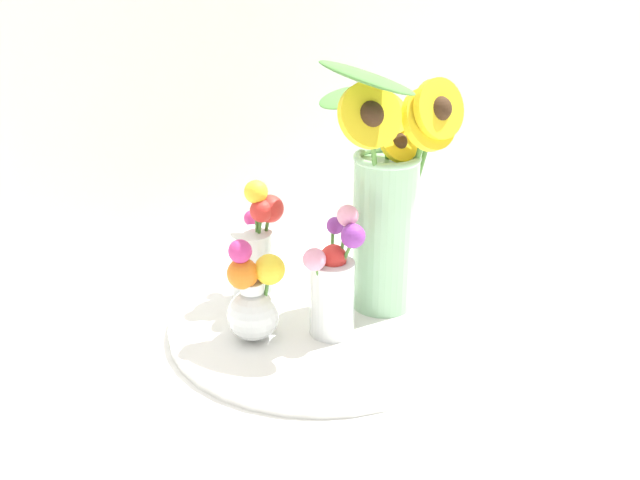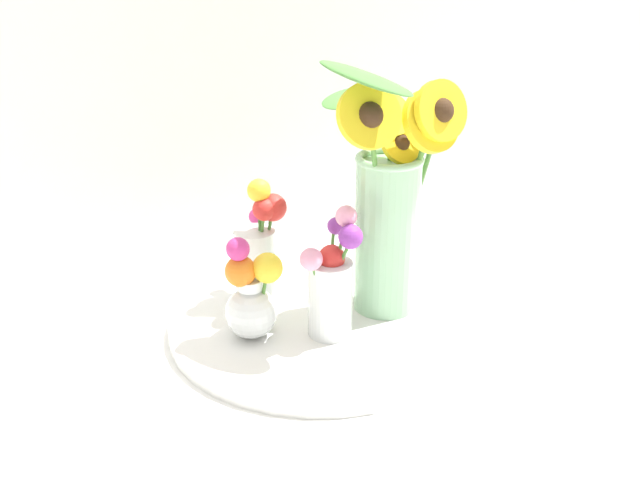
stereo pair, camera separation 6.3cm
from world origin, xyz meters
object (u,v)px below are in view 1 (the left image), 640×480
Objects in this scene: vase_small_center at (333,283)px; vase_bulb_right at (253,299)px; mason_jar_sunflowers at (388,202)px; vase_small_back at (255,250)px; serving_tray at (320,323)px.

vase_bulb_right is (-0.10, 0.05, -0.02)m from vase_small_center.
vase_small_center is at bearing -168.25° from mason_jar_sunflowers.
mason_jar_sunflowers is 0.21m from vase_small_back.
serving_tray is at bearing 168.50° from mason_jar_sunflowers.
vase_bulb_right is (-0.11, 0.00, 0.07)m from serving_tray.
vase_bulb_right is 0.12m from vase_small_back.
mason_jar_sunflowers reaches higher than serving_tray.
vase_small_back is at bearing 106.40° from vase_small_center.
vase_small_back reaches higher than vase_small_center.
serving_tray is 2.33× the size of vase_small_center.
vase_small_back is (-0.04, 0.15, 0.01)m from vase_small_center.
mason_jar_sunflowers reaches higher than vase_small_center.
vase_bulb_right is (-0.21, 0.03, -0.11)m from mason_jar_sunflowers.
serving_tray is 0.10m from vase_small_center.
vase_small_center is at bearing -25.52° from vase_bulb_right.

